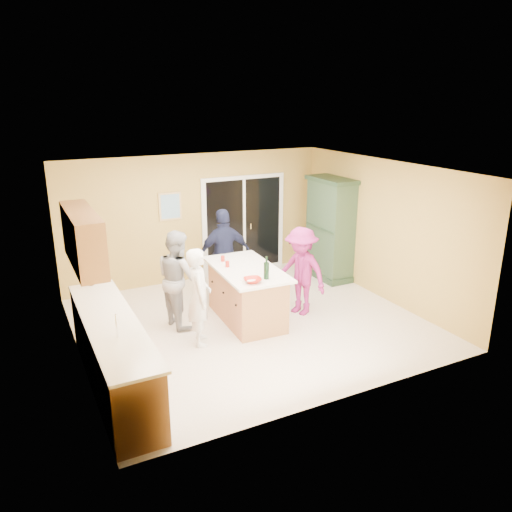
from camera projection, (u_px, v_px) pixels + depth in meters
name	position (u px, v px, depth m)	size (l,w,h in m)	color
floor	(251.00, 323.00, 8.46)	(5.50, 5.50, 0.00)	white
ceiling	(250.00, 169.00, 7.66)	(5.50, 5.00, 0.10)	white
wall_back	(197.00, 218.00, 10.18)	(5.50, 0.10, 2.60)	#EAC660
wall_front	(343.00, 305.00, 5.93)	(5.50, 0.10, 2.60)	#EAC660
wall_left	(72.00, 277.00, 6.88)	(0.10, 5.00, 2.60)	#EAC660
wall_right	(384.00, 230.00, 9.24)	(0.10, 5.00, 2.60)	#EAC660
left_cabinet_run	(115.00, 360.00, 6.37)	(0.65, 3.05, 1.24)	#A86541
upper_cabinets	(83.00, 239.00, 6.61)	(0.35, 1.60, 0.75)	#A86541
sliding_door	(244.00, 225.00, 10.68)	(1.90, 0.07, 2.10)	white
framed_picture	(170.00, 206.00, 9.84)	(0.46, 0.04, 0.56)	tan
kitchen_island	(247.00, 296.00, 8.47)	(1.06, 1.84, 0.94)	#A86541
green_hutch	(330.00, 230.00, 10.33)	(0.61, 1.15, 2.11)	#243A24
woman_white	(199.00, 297.00, 7.57)	(0.56, 0.37, 1.54)	silver
woman_grey	(178.00, 278.00, 8.21)	(0.79, 0.62, 1.63)	gray
woman_navy	(224.00, 255.00, 9.23)	(1.02, 0.42, 1.74)	#171B34
woman_magenta	(301.00, 271.00, 8.64)	(1.01, 0.58, 1.56)	#871D5D
serving_bowl	(253.00, 280.00, 7.66)	(0.27, 0.27, 0.07)	#AD1F13
tulip_vase	(89.00, 272.00, 7.50)	(0.22, 0.15, 0.42)	#A81310
tumbler_near	(227.00, 264.00, 8.35)	(0.07, 0.07, 0.10)	#AD1F13
tumbler_far	(223.00, 259.00, 8.64)	(0.07, 0.07, 0.10)	#AD1F13
wine_bottle	(266.00, 270.00, 7.78)	(0.08, 0.08, 0.37)	black
white_plate	(248.00, 279.00, 7.77)	(0.24, 0.24, 0.02)	white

